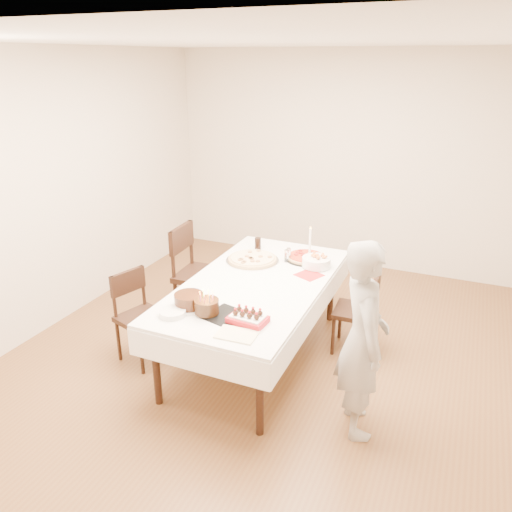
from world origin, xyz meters
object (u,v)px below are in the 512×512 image
at_px(birthday_cake, 207,302).
at_px(strawberry_box, 248,318).
at_px(pizza_pepperoni, 306,257).
at_px(cola_glass, 258,244).
at_px(layer_cake, 189,301).
at_px(person, 363,340).
at_px(pizza_white, 252,259).
at_px(chair_right_savory, 355,311).
at_px(taper_candle, 310,244).
at_px(pasta_bowl, 316,262).
at_px(chair_left_savory, 202,275).
at_px(dining_table, 256,320).
at_px(chair_left_dessert, 143,318).

bearing_deg(birthday_cake, strawberry_box, 0.32).
distance_m(pizza_pepperoni, cola_glass, 0.55).
relative_size(layer_cake, strawberry_box, 1.03).
height_order(person, pizza_white, person).
bearing_deg(chair_right_savory, pizza_pepperoni, 156.58).
distance_m(pizza_pepperoni, taper_candle, 0.17).
height_order(pizza_pepperoni, pasta_bowl, pasta_bowl).
bearing_deg(birthday_cake, taper_candle, 73.53).
xyz_separation_m(pizza_pepperoni, birthday_cake, (-0.35, -1.36, 0.08)).
distance_m(person, pizza_pepperoni, 1.50).
height_order(layer_cake, strawberry_box, layer_cake).
bearing_deg(pasta_bowl, pizza_pepperoni, 136.52).
height_order(chair_left_savory, pizza_white, chair_left_savory).
bearing_deg(dining_table, chair_right_savory, 30.67).
bearing_deg(cola_glass, chair_left_savory, -143.19).
bearing_deg(taper_candle, birthday_cake, -106.47).
bearing_deg(person, pasta_bowl, 7.73).
height_order(dining_table, chair_left_dessert, chair_left_dessert).
relative_size(pizza_pepperoni, cola_glass, 3.38).
height_order(birthday_cake, strawberry_box, birthday_cake).
bearing_deg(chair_left_savory, cola_glass, -146.03).
xyz_separation_m(person, strawberry_box, (-0.84, -0.11, 0.04)).
relative_size(dining_table, pizza_white, 4.16).
relative_size(chair_right_savory, cola_glass, 6.73).
bearing_deg(cola_glass, dining_table, -67.77).
distance_m(chair_left_dessert, taper_candle, 1.69).
distance_m(dining_table, pizza_white, 0.63).
bearing_deg(layer_cake, dining_table, 65.41).
bearing_deg(dining_table, pizza_pepperoni, 71.06).
relative_size(pizza_white, taper_candle, 1.44).
distance_m(layer_cake, birthday_cake, 0.19).
height_order(person, pasta_bowl, person).
xyz_separation_m(person, pizza_white, (-1.29, 0.99, 0.03)).
distance_m(pizza_white, strawberry_box, 1.20).
distance_m(pizza_white, birthday_cake, 1.12).
height_order(chair_left_dessert, pizza_white, chair_left_dessert).
bearing_deg(layer_cake, pizza_white, 86.31).
xyz_separation_m(chair_right_savory, pizza_pepperoni, (-0.56, 0.21, 0.37)).
relative_size(chair_left_savory, pizza_white, 2.00).
height_order(taper_candle, birthday_cake, taper_candle).
height_order(chair_left_dessert, person, person).
xyz_separation_m(chair_left_dessert, pizza_white, (0.68, 0.88, 0.35)).
bearing_deg(strawberry_box, chair_left_savory, 132.91).
relative_size(person, pasta_bowl, 5.53).
relative_size(chair_left_dessert, taper_candle, 2.34).
distance_m(chair_left_savory, strawberry_box, 1.50).
bearing_deg(strawberry_box, layer_cake, 176.14).
bearing_deg(pizza_white, chair_left_savory, -177.23).
relative_size(chair_right_savory, taper_candle, 2.24).
bearing_deg(person, chair_right_savory, -9.40).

